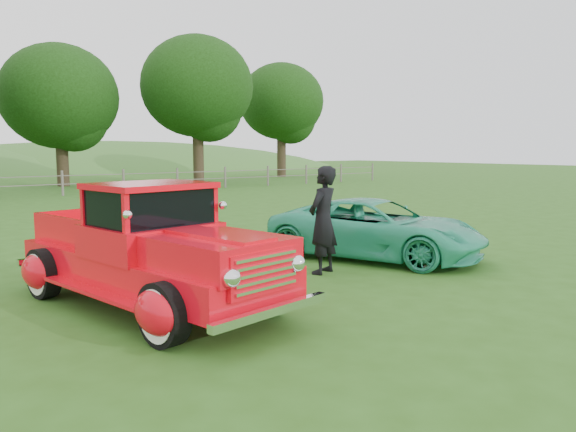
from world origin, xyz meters
TOP-DOWN VIEW (x-y plane):
  - ground at (0.00, 0.00)m, footprint 140.00×140.00m
  - tree_near_east at (5.00, 29.00)m, footprint 6.80×6.80m
  - tree_mid_east at (13.00, 27.00)m, footprint 7.20×7.20m
  - tree_far_east at (22.00, 30.00)m, footprint 6.60×6.60m
  - red_pickup at (-1.48, 1.67)m, footprint 2.85×5.21m
  - teal_sedan at (3.70, 2.22)m, footprint 3.49×4.83m
  - man at (1.90, 1.82)m, footprint 0.83×0.69m

SIDE VIEW (x-z plane):
  - ground at x=0.00m, z-range 0.00..0.00m
  - teal_sedan at x=3.70m, z-range 0.00..1.22m
  - red_pickup at x=-1.48m, z-range -0.09..1.69m
  - man at x=1.90m, z-range 0.00..1.94m
  - tree_near_east at x=5.00m, z-range 1.08..9.41m
  - tree_far_east at x=22.00m, z-range 1.43..10.29m
  - tree_mid_east at x=13.00m, z-range 1.45..10.89m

